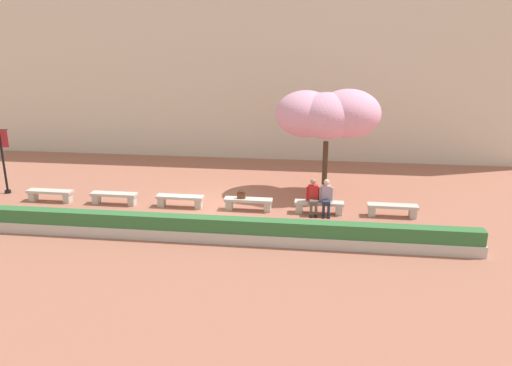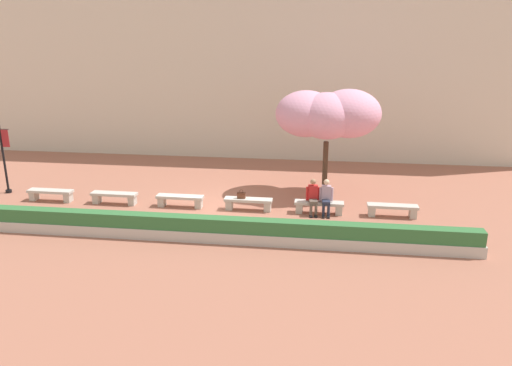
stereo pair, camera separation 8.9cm
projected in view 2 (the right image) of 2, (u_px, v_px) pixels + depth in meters
ground_plane at (214, 208)px, 18.67m from camera, size 100.00×100.00×0.00m
building_facade at (251, 59)px, 26.44m from camera, size 29.53×4.00×9.80m
stone_bench_west_end at (51, 193)px, 19.41m from camera, size 1.78×0.44×0.45m
stone_bench_near_west at (114, 196)px, 19.08m from camera, size 1.78×0.44×0.45m
stone_bench_center at (180, 199)px, 18.75m from camera, size 1.78×0.44×0.45m
stone_bench_near_east at (248, 202)px, 18.42m from camera, size 1.78×0.44×0.45m
stone_bench_east_end at (319, 205)px, 18.08m from camera, size 1.78×0.44×0.45m
stone_bench_far_east at (392, 209)px, 17.75m from camera, size 1.78×0.44×0.45m
person_seated_left at (313, 195)px, 17.95m from camera, size 0.51×0.71×1.29m
person_seated_right at (326, 196)px, 17.89m from camera, size 0.51×0.69×1.29m
handbag at (241, 195)px, 18.37m from camera, size 0.30×0.15×0.34m
cherry_tree_main at (328, 114)px, 19.54m from camera, size 4.14×2.83×4.22m
lamp_post_with_banner at (1, 140)px, 19.84m from camera, size 0.54×0.28×3.67m
planter_hedge_foreground at (194, 229)px, 15.76m from camera, size 17.59×0.50×0.80m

